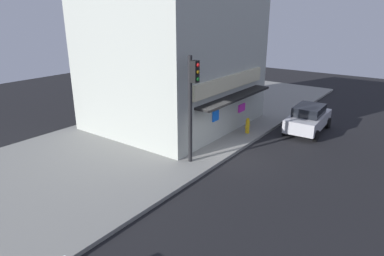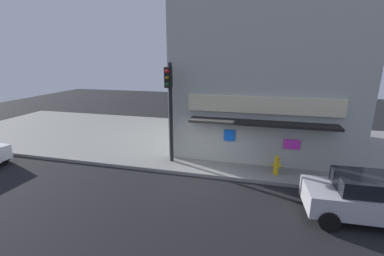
{
  "view_description": "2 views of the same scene",
  "coord_description": "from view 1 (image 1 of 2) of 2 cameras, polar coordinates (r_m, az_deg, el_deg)",
  "views": [
    {
      "loc": [
        -13.57,
        -7.54,
        6.85
      ],
      "look_at": [
        -0.65,
        1.94,
        1.33
      ],
      "focal_mm": 31.67,
      "sensor_mm": 36.0,
      "label": 1
    },
    {
      "loc": [
        2.24,
        -10.66,
        5.37
      ],
      "look_at": [
        -0.74,
        1.08,
        2.02
      ],
      "focal_mm": 24.27,
      "sensor_mm": 36.0,
      "label": 2
    }
  ],
  "objects": [
    {
      "name": "ground_plane",
      "position": [
        16.97,
        6.64,
        -4.94
      ],
      "size": [
        55.55,
        55.55,
        0.0
      ],
      "primitive_type": "plane",
      "color": "black"
    },
    {
      "name": "sidewalk",
      "position": [
        19.72,
        -6.21,
        -1.18
      ],
      "size": [
        37.03,
        10.14,
        0.16
      ],
      "primitive_type": "cube",
      "color": "gray",
      "rests_on": "ground_plane"
    },
    {
      "name": "corner_building",
      "position": [
        20.9,
        -2.97,
        11.43
      ],
      "size": [
        9.26,
        8.68,
        7.89
      ],
      "color": "#ADB2A8",
      "rests_on": "sidewalk"
    },
    {
      "name": "traffic_light",
      "position": [
        14.97,
        0.02,
        5.41
      ],
      "size": [
        0.32,
        0.58,
        4.93
      ],
      "color": "black",
      "rests_on": "sidewalk"
    },
    {
      "name": "fire_hydrant",
      "position": [
        19.83,
        9.34,
        0.39
      ],
      "size": [
        0.47,
        0.23,
        0.91
      ],
      "color": "gold",
      "rests_on": "sidewalk"
    },
    {
      "name": "trash_can",
      "position": [
        19.95,
        5.31,
        0.62
      ],
      "size": [
        0.55,
        0.55,
        0.85
      ],
      "primitive_type": "cylinder",
      "color": "#2D2D2D",
      "rests_on": "sidewalk"
    },
    {
      "name": "pedestrian",
      "position": [
        18.7,
        2.92,
        1.18
      ],
      "size": [
        0.54,
        0.47,
        1.77
      ],
      "color": "brown",
      "rests_on": "sidewalk"
    },
    {
      "name": "potted_plant_by_doorway",
      "position": [
        17.66,
        -0.39,
        -1.33
      ],
      "size": [
        0.7,
        0.7,
        0.96
      ],
      "color": "#59595B",
      "rests_on": "sidewalk"
    },
    {
      "name": "potted_plant_by_window",
      "position": [
        23.01,
        9.78,
        3.49
      ],
      "size": [
        0.77,
        0.77,
        1.13
      ],
      "color": "gray",
      "rests_on": "sidewalk"
    },
    {
      "name": "parked_car_silver",
      "position": [
        21.35,
        18.99,
        1.54
      ],
      "size": [
        4.09,
        2.13,
        1.6
      ],
      "color": "#B7B7BC",
      "rests_on": "ground_plane"
    }
  ]
}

